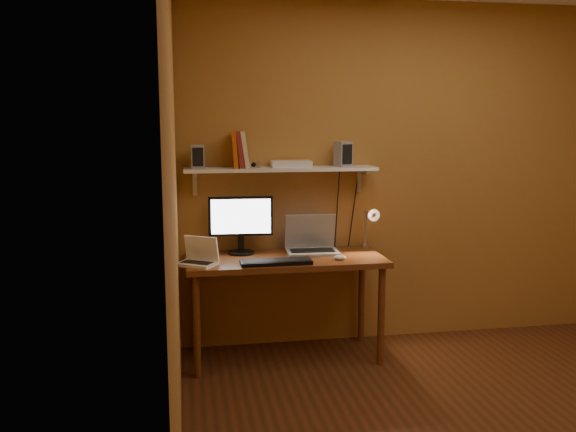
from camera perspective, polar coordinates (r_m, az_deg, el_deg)
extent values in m
cube|color=#AF6E35|center=(4.81, 10.33, 3.88)|extent=(3.40, 0.02, 2.60)
cube|color=#AF6E35|center=(2.92, -10.81, 0.67)|extent=(0.02, 3.20, 2.60)
cube|color=brown|center=(4.34, -0.24, -4.14)|extent=(1.40, 0.60, 0.04)
cylinder|color=brown|center=(4.16, -8.54, -10.22)|extent=(0.05, 0.05, 0.71)
cylinder|color=brown|center=(4.37, 8.71, -9.26)|extent=(0.05, 0.05, 0.71)
cylinder|color=brown|center=(4.61, -8.69, -8.27)|extent=(0.05, 0.05, 0.71)
cylinder|color=brown|center=(4.81, 6.88, -7.53)|extent=(0.05, 0.05, 0.71)
cube|color=white|center=(4.43, -0.66, 4.41)|extent=(1.40, 0.25, 0.02)
cube|color=silver|center=(4.49, -8.73, 3.06)|extent=(0.03, 0.03, 0.18)
cube|color=silver|center=(4.68, 6.64, 3.34)|extent=(0.03, 0.03, 0.18)
cylinder|color=black|center=(4.47, -4.41, -3.43)|extent=(0.21, 0.21, 0.01)
cube|color=black|center=(4.45, -4.42, -2.51)|extent=(0.05, 0.04, 0.14)
cube|color=black|center=(4.42, -4.45, -0.02)|extent=(0.46, 0.06, 0.29)
cube|color=white|center=(4.40, -4.43, -0.05)|extent=(0.43, 0.03, 0.25)
cube|color=#919498|center=(4.47, 2.28, -3.37)|extent=(0.38, 0.28, 0.02)
cube|color=black|center=(4.47, 2.28, -3.23)|extent=(0.32, 0.16, 0.00)
cube|color=#919498|center=(4.54, 2.08, -1.41)|extent=(0.38, 0.09, 0.26)
cube|color=#121738|center=(4.54, 2.08, -1.41)|extent=(0.33, 0.07, 0.22)
cube|color=white|center=(4.14, -8.54, -4.46)|extent=(0.30, 0.28, 0.02)
cube|color=black|center=(4.14, -8.54, -4.31)|extent=(0.23, 0.19, 0.00)
cube|color=white|center=(4.18, -8.08, -3.01)|extent=(0.23, 0.17, 0.17)
cube|color=black|center=(4.18, -8.08, -3.01)|extent=(0.20, 0.14, 0.14)
cube|color=black|center=(4.14, -1.13, -4.32)|extent=(0.48, 0.16, 0.03)
ellipsoid|color=white|center=(4.27, 4.88, -3.89)|extent=(0.11, 0.09, 0.03)
cube|color=silver|center=(4.72, 7.20, -3.02)|extent=(0.05, 0.06, 0.08)
cylinder|color=silver|center=(4.69, 7.24, -1.23)|extent=(0.02, 0.02, 0.28)
cylinder|color=silver|center=(4.59, 7.57, 0.32)|extent=(0.01, 0.16, 0.01)
cone|color=silver|center=(4.52, 7.87, 0.17)|extent=(0.09, 0.09, 0.09)
sphere|color=#FFE0A5|center=(4.50, 7.95, 0.13)|extent=(0.04, 0.04, 0.04)
cube|color=#919498|center=(4.37, -8.43, 5.52)|extent=(0.10, 0.10, 0.17)
cube|color=#919498|center=(4.52, 5.18, 5.80)|extent=(0.13, 0.13, 0.18)
cube|color=#C65313|center=(4.39, -4.97, 6.20)|extent=(0.07, 0.18, 0.26)
cube|color=maroon|center=(4.40, -4.50, 6.20)|extent=(0.07, 0.18, 0.26)
cube|color=beige|center=(4.40, -4.03, 6.21)|extent=(0.08, 0.18, 0.26)
cube|color=silver|center=(4.34, -3.22, 4.82)|extent=(0.09, 0.05, 0.05)
cylinder|color=black|center=(4.33, -3.19, 4.81)|extent=(0.03, 0.02, 0.03)
cube|color=white|center=(4.45, 0.28, 4.90)|extent=(0.30, 0.21, 0.05)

